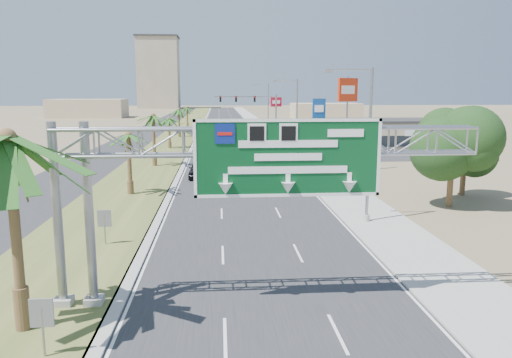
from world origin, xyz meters
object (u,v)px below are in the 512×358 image
object	(u,v)px
palm_near	(8,139)
pole_sign_red_far	(276,105)
signal_mast	(264,114)
sign_gantry	(247,156)
car_mid_lane	(230,163)
pole_sign_red_near	(348,96)
pole_sign_blue	(319,111)
car_far	(221,129)
car_left_lane	(200,169)
store_building	(376,134)
car_right_lane	(267,141)

from	to	relation	value
palm_near	pole_sign_red_far	size ratio (longest dim) A/B	1.10
signal_mast	palm_near	bearing A→B (deg)	-102.66
sign_gantry	car_mid_lane	xyz separation A→B (m)	(0.12, 34.97, -5.29)
palm_near	car_mid_lane	size ratio (longest dim) A/B	1.80
car_mid_lane	pole_sign_red_near	world-z (taller)	pole_sign_red_near
pole_sign_blue	pole_sign_red_near	bearing A→B (deg)	-94.17
palm_near	car_far	bearing A→B (deg)	85.02
pole_sign_blue	pole_sign_red_far	size ratio (longest dim) A/B	1.01
car_left_lane	pole_sign_red_near	world-z (taller)	pole_sign_red_near
car_left_lane	store_building	bearing A→B (deg)	47.51
sign_gantry	pole_sign_red_far	size ratio (longest dim) A/B	2.20
car_mid_lane	pole_sign_blue	world-z (taller)	pole_sign_blue
car_right_lane	car_far	size ratio (longest dim) A/B	1.05
car_right_lane	car_far	distance (m)	25.99
car_far	pole_sign_blue	size ratio (longest dim) A/B	0.70
car_right_lane	pole_sign_blue	size ratio (longest dim) A/B	0.73
store_building	car_left_lane	xyz separation A→B (m)	(-26.09, -25.80, -1.17)
pole_sign_red_far	signal_mast	bearing A→B (deg)	-103.78
sign_gantry	signal_mast	distance (m)	62.37
signal_mast	pole_sign_red_far	world-z (taller)	signal_mast
store_building	car_left_lane	world-z (taller)	store_building
store_building	car_far	size ratio (longest dim) A/B	3.37
car_right_lane	palm_near	bearing A→B (deg)	-104.89
car_left_lane	pole_sign_blue	xyz separation A→B (m)	(17.09, 25.54, 4.82)
car_left_lane	car_far	size ratio (longest dim) A/B	0.91
pole_sign_red_near	pole_sign_red_far	xyz separation A→B (m)	(-2.30, 45.10, -2.04)
car_mid_lane	car_far	world-z (taller)	car_far
car_far	car_mid_lane	bearing A→B (deg)	-85.04
pole_sign_blue	car_left_lane	bearing A→B (deg)	-123.78
store_building	pole_sign_blue	world-z (taller)	pole_sign_blue
car_left_lane	car_right_lane	bearing A→B (deg)	74.84
pole_sign_red_near	car_left_lane	bearing A→B (deg)	-171.57
palm_near	pole_sign_blue	distance (m)	61.87
signal_mast	car_left_lane	xyz separation A→B (m)	(-9.26, -31.78, -4.02)
signal_mast	car_far	xyz separation A→B (m)	(-6.81, 22.75, -4.08)
signal_mast	car_right_lane	xyz separation A→B (m)	(0.33, -2.24, -4.07)
car_mid_lane	car_far	distance (m)	49.84
car_far	pole_sign_blue	bearing A→B (deg)	-59.05
car_mid_lane	pole_sign_red_near	size ratio (longest dim) A/B	0.46
sign_gantry	signal_mast	bearing A→B (deg)	84.26
sign_gantry	car_far	xyz separation A→B (m)	(-0.57, 84.80, -5.28)
car_left_lane	car_mid_lane	world-z (taller)	car_left_lane
palm_near	pole_sign_blue	bearing A→B (deg)	68.97
car_left_lane	pole_sign_red_far	bearing A→B (deg)	77.38
car_far	pole_sign_red_far	bearing A→B (deg)	-29.75
car_far	pole_sign_red_near	world-z (taller)	pole_sign_red_near
sign_gantry	pole_sign_blue	xyz separation A→B (m)	(14.06, 55.81, -0.41)
pole_sign_red_far	store_building	bearing A→B (deg)	-58.93
car_right_lane	pole_sign_red_near	bearing A→B (deg)	-79.47
pole_sign_red_far	palm_near	bearing A→B (deg)	-102.88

